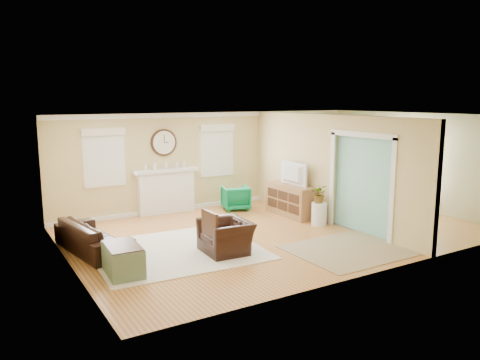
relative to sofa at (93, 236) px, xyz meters
name	(u,v)px	position (x,y,z in m)	size (l,w,h in m)	color
floor	(277,231)	(3.94, -0.68, -0.30)	(9.00, 9.00, 0.00)	#975D25
wall_back	(215,160)	(3.94, 2.32, 1.00)	(9.00, 0.02, 2.60)	tan
wall_front	(381,199)	(3.94, -3.68, 1.00)	(9.00, 0.02, 2.60)	tan
wall_left	(67,196)	(-0.56, -0.68, 1.00)	(0.02, 6.00, 2.60)	tan
wall_right	(413,161)	(8.44, -0.68, 1.00)	(0.02, 6.00, 2.60)	tan
ceiling	(279,116)	(3.94, -0.68, 2.30)	(9.00, 6.00, 0.02)	white
partition	(322,165)	(5.45, -0.40, 1.06)	(0.17, 6.00, 2.60)	tan
fireplace	(166,191)	(2.44, 2.20, 0.30)	(1.70, 0.30, 1.17)	white
wall_clock	(164,142)	(2.44, 2.28, 1.55)	(0.70, 0.07, 0.70)	#442A17
window_left	(104,153)	(0.89, 2.27, 1.36)	(1.05, 0.13, 1.42)	white
window_right	(217,147)	(3.99, 2.27, 1.36)	(1.05, 0.13, 1.42)	white
french_doors	(411,168)	(8.39, -0.68, 0.80)	(0.06, 1.70, 2.20)	white
pendant	(375,129)	(6.94, -0.68, 1.90)	(0.30, 0.30, 0.55)	gold
rug_cream	(177,251)	(1.40, -0.84, -0.29)	(3.17, 2.75, 0.02)	#F2E6D0
rug_jute	(350,250)	(4.39, -2.55, -0.29)	(2.32, 1.90, 0.01)	#998566
rug_grey	(359,214)	(6.63, -0.55, -0.29)	(2.39, 2.99, 0.01)	slate
sofa	(93,236)	(0.00, 0.00, 0.00)	(2.06, 0.81, 0.60)	black
eames_chair	(226,237)	(2.20, -1.41, 0.02)	(0.98, 0.86, 0.64)	black
green_chair	(236,198)	(4.19, 1.60, 0.02)	(0.69, 0.70, 0.64)	#067139
trunk	(123,260)	(0.13, -1.52, -0.04)	(0.61, 0.94, 0.52)	slate
credenza	(291,200)	(5.07, 0.31, 0.10)	(0.52, 1.53, 0.80)	olive
tv	(291,174)	(5.05, 0.31, 0.79)	(1.00, 0.13, 0.58)	black
garden_stool	(319,214)	(5.09, -0.78, -0.03)	(0.36, 0.36, 0.54)	white
potted_plant	(320,194)	(5.09, -0.78, 0.46)	(0.40, 0.34, 0.44)	#337F33
dining_table	(359,203)	(6.63, -0.55, 0.02)	(1.81, 1.01, 0.64)	#442A17
dining_chair_n	(332,186)	(6.66, 0.54, 0.27)	(0.51, 0.51, 0.97)	slate
dining_chair_s	(392,201)	(6.62, -1.60, 0.27)	(0.46, 0.46, 0.98)	slate
dining_chair_w	(345,194)	(6.07, -0.59, 0.31)	(0.52, 0.52, 1.04)	white
dining_chair_e	(378,192)	(7.25, -0.59, 0.25)	(0.46, 0.46, 0.93)	slate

